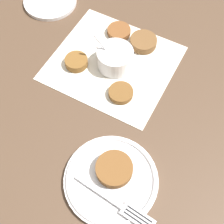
{
  "coord_description": "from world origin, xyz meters",
  "views": [
    {
      "loc": [
        -0.22,
        0.47,
        0.68
      ],
      "look_at": [
        -0.07,
        0.13,
        0.02
      ],
      "focal_mm": 50.0,
      "sensor_mm": 36.0,
      "label": 1
    }
  ],
  "objects_px": {
    "extra_saucer": "(50,1)",
    "fork": "(122,207)",
    "sauce_bowl": "(115,59)",
    "serving_plate": "(111,180)",
    "fritter_on_plate": "(114,169)"
  },
  "relations": [
    {
      "from": "sauce_bowl",
      "to": "serving_plate",
      "type": "relative_size",
      "value": 0.51
    },
    {
      "from": "serving_plate",
      "to": "fritter_on_plate",
      "type": "xyz_separation_m",
      "value": [
        0.0,
        -0.02,
        0.02
      ]
    },
    {
      "from": "serving_plate",
      "to": "extra_saucer",
      "type": "distance_m",
      "value": 0.6
    },
    {
      "from": "extra_saucer",
      "to": "serving_plate",
      "type": "bearing_deg",
      "value": 131.94
    },
    {
      "from": "sauce_bowl",
      "to": "fork",
      "type": "relative_size",
      "value": 0.55
    },
    {
      "from": "sauce_bowl",
      "to": "serving_plate",
      "type": "bearing_deg",
      "value": 111.74
    },
    {
      "from": "sauce_bowl",
      "to": "extra_saucer",
      "type": "bearing_deg",
      "value": -27.32
    },
    {
      "from": "extra_saucer",
      "to": "fork",
      "type": "bearing_deg",
      "value": 132.16
    },
    {
      "from": "serving_plate",
      "to": "extra_saucer",
      "type": "xyz_separation_m",
      "value": [
        0.4,
        -0.45,
        -0.0
      ]
    },
    {
      "from": "serving_plate",
      "to": "extra_saucer",
      "type": "height_order",
      "value": "serving_plate"
    },
    {
      "from": "fritter_on_plate",
      "to": "sauce_bowl",
      "type": "bearing_deg",
      "value": -67.07
    },
    {
      "from": "fritter_on_plate",
      "to": "extra_saucer",
      "type": "xyz_separation_m",
      "value": [
        0.4,
        -0.43,
        -0.02
      ]
    },
    {
      "from": "sauce_bowl",
      "to": "fork",
      "type": "height_order",
      "value": "sauce_bowl"
    },
    {
      "from": "sauce_bowl",
      "to": "fritter_on_plate",
      "type": "relative_size",
      "value": 1.3
    },
    {
      "from": "sauce_bowl",
      "to": "fritter_on_plate",
      "type": "bearing_deg",
      "value": 112.93
    }
  ]
}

